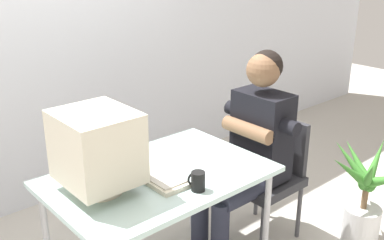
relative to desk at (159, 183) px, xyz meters
name	(u,v)px	position (x,y,z in m)	size (l,w,h in m)	color
wall_back	(73,1)	(0.30, 1.40, 0.83)	(8.00, 0.10, 3.00)	silver
desk	(159,183)	(0.00, 0.00, 0.00)	(1.17, 0.78, 0.72)	#B7B7BC
crt_monitor	(98,147)	(-0.33, 0.04, 0.29)	(0.35, 0.38, 0.41)	beige
keyboard	(152,173)	(-0.04, 0.00, 0.07)	(0.17, 0.46, 0.03)	beige
office_chair	(267,171)	(0.86, -0.04, -0.20)	(0.44, 0.44, 0.82)	#4C4C51
person_seated	(249,147)	(0.67, -0.04, 0.03)	(0.73, 0.55, 1.30)	black
potted_plant	(365,197)	(1.27, -0.54, -0.33)	(0.53, 0.57, 0.70)	silver
desk_mug	(198,181)	(0.04, -0.27, 0.11)	(0.07, 0.08, 0.10)	black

